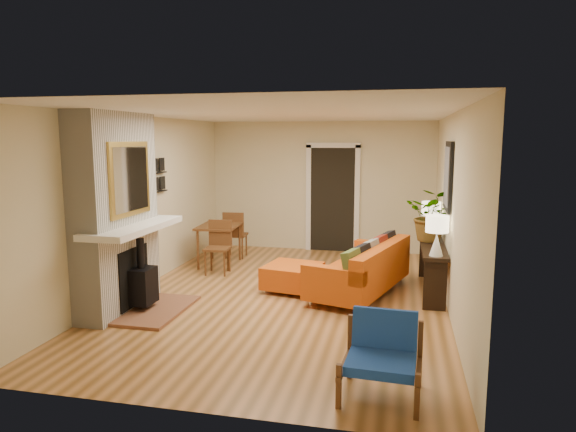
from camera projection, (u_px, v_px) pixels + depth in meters
name	position (u px, v px, depth m)	size (l,w,h in m)	color
room_shell	(347.00, 193.00, 9.64)	(6.50, 6.50, 6.50)	#C6864C
fireplace	(119.00, 218.00, 6.69)	(1.09, 1.68, 2.60)	white
sofa	(365.00, 270.00, 7.52)	(1.45, 2.24, 0.82)	silver
ottoman	(293.00, 276.00, 7.69)	(0.89, 0.89, 0.39)	silver
blue_chair	(382.00, 351.00, 4.58)	(0.73, 0.72, 0.72)	brown
dining_table	(223.00, 233.00, 9.21)	(0.77, 1.67, 0.89)	brown
console_table	(432.00, 254.00, 7.55)	(0.34, 1.85, 0.72)	black
lamp_near	(437.00, 231.00, 6.74)	(0.30, 0.30, 0.54)	white
lamp_far	(431.00, 214.00, 8.20)	(0.30, 0.30, 0.54)	white
houseplant	(432.00, 215.00, 7.70)	(0.72, 0.62, 0.80)	#1E5919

